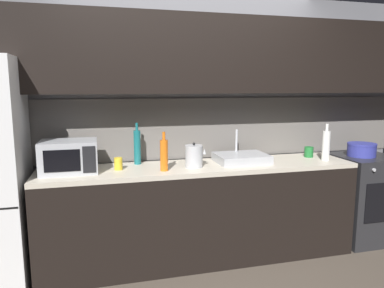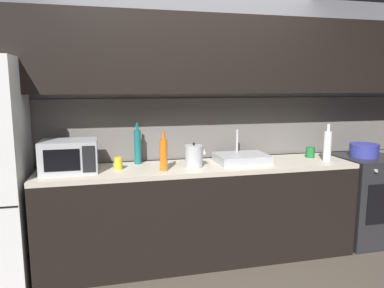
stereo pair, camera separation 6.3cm
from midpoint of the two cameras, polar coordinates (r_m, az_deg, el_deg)
back_wall at (r=3.54m, az=-0.39°, el=8.00°), size 4.63×0.44×2.50m
counter_run at (r=3.45m, az=0.86°, el=-10.67°), size 2.89×0.60×0.90m
oven_range at (r=4.27m, az=24.88°, el=-7.64°), size 0.60×0.62×0.90m
microwave at (r=3.21m, az=-19.28°, el=-1.87°), size 0.46×0.35×0.27m
sink_basin at (r=3.48m, az=7.25°, el=-2.19°), size 0.48×0.38×0.30m
kettle at (r=3.23m, az=-0.23°, el=-1.92°), size 0.19×0.16×0.22m
wine_bottle_orange at (r=3.10m, az=-4.99°, el=-1.71°), size 0.07×0.07×0.34m
wine_bottle_teal at (r=3.39m, az=-9.13°, el=-0.42°), size 0.06×0.06×0.39m
wine_bottle_white at (r=3.74m, az=19.87°, el=-0.16°), size 0.07×0.07×0.36m
mug_yellow at (r=3.21m, az=-12.05°, el=-3.05°), size 0.07×0.07×0.11m
mug_green at (r=3.87m, az=17.44°, el=-1.20°), size 0.09×0.09×0.11m
cooking_pot at (r=4.12m, az=24.71°, el=-0.81°), size 0.29×0.29×0.14m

